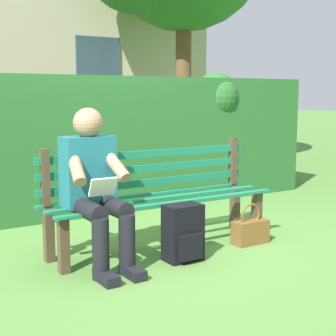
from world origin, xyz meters
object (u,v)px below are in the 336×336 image
object	(u,v)px
park_bench	(157,194)
backpack	(183,233)
handbag	(250,231)
person_seated	(95,184)

from	to	relation	value
park_bench	backpack	bearing A→B (deg)	86.03
backpack	handbag	bearing A→B (deg)	-175.04
backpack	handbag	xyz separation A→B (m)	(-0.72, -0.06, -0.10)
backpack	handbag	world-z (taller)	backpack
park_bench	person_seated	size ratio (longest dim) A/B	1.70
person_seated	handbag	size ratio (longest dim) A/B	3.32
handbag	person_seated	bearing A→B (deg)	-8.62
park_bench	handbag	size ratio (longest dim) A/B	5.63
person_seated	backpack	bearing A→B (deg)	156.20
person_seated	backpack	size ratio (longest dim) A/B	2.67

